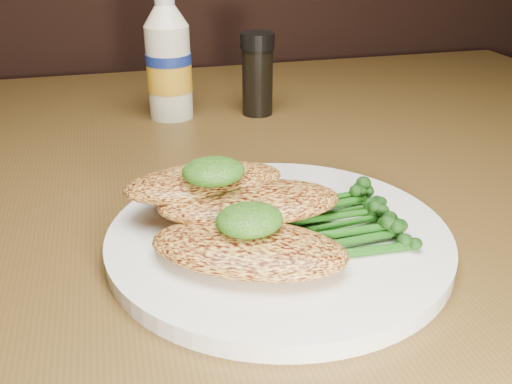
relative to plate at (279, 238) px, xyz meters
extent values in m
cylinder|color=white|center=(0.00, 0.00, 0.00)|extent=(0.28, 0.28, 0.01)
ellipsoid|color=gold|center=(-0.04, -0.04, 0.02)|extent=(0.17, 0.14, 0.02)
ellipsoid|color=gold|center=(-0.02, 0.02, 0.03)|extent=(0.16, 0.09, 0.02)
ellipsoid|color=gold|center=(-0.05, 0.05, 0.03)|extent=(0.14, 0.08, 0.02)
ellipsoid|color=black|center=(-0.03, -0.03, 0.04)|extent=(0.06, 0.06, 0.02)
ellipsoid|color=black|center=(-0.05, 0.03, 0.05)|extent=(0.05, 0.05, 0.02)
camera|label=1|loc=(-0.12, -0.39, 0.24)|focal=40.23mm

